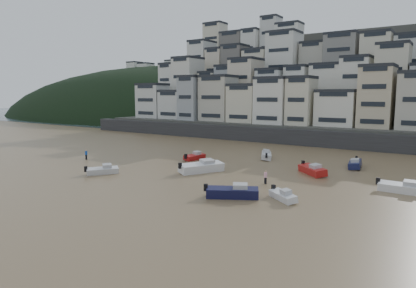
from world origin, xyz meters
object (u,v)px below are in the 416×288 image
Objects in this scene: boat_c at (201,166)px; boat_i at (355,163)px; boat_a at (232,190)px; boat_e at (312,169)px; boat_d at (403,186)px; boat_b at (283,195)px; person_blue at (86,155)px; boat_h at (266,154)px; boat_f at (195,156)px; person_pink at (266,177)px; boat_j at (103,169)px.

boat_c is 24.05m from boat_i.
boat_e is at bearing 49.98° from boat_a.
boat_a is 19.90m from boat_d.
person_blue is at bearing -149.63° from boat_b.
boat_e is at bearing -152.12° from boat_h.
person_pink is at bearing -111.95° from boat_f.
boat_i is at bearing -21.55° from boat_c.
person_blue is at bearing -177.70° from person_pink.
boat_f is at bearing 21.50° from boat_j.
boat_b is at bearing -40.58° from boat_e.
person_pink is at bearing -36.03° from boat_j.
person_pink reaches higher than boat_h.
boat_e is at bearing -85.31° from boat_f.
boat_a is at bearing -128.73° from boat_f.
boat_j is at bearing -57.54° from boat_i.
boat_i is 3.26× the size of person_pink.
boat_f is at bearing -176.51° from boat_b.
person_pink reaches higher than boat_d.
boat_h is at bearing 154.46° from boat_d.
boat_e is 1.05× the size of boat_d.
boat_e is 38.10m from person_blue.
person_blue is at bearing 99.71° from boat_h.
boat_j is 23.15m from person_pink.
boat_d is at bearing 24.03° from boat_e.
boat_b is 7.32m from person_pink.
person_blue is (-22.83, -2.58, -0.12)m from boat_c.
boat_i is at bearing -114.37° from boat_h.
boat_c reaches higher than boat_h.
boat_c is at bearing -167.03° from boat_b.
person_blue reaches higher than boat_f.
person_blue reaches higher than boat_e.
boat_a reaches higher than boat_f.
person_pink reaches higher than boat_f.
boat_h is 3.22× the size of person_blue.
boat_h reaches higher than boat_b.
boat_b is at bearing -87.63° from boat_c.
boat_h is at bearing -46.55° from boat_f.
boat_c is at bearing -56.33° from boat_i.
boat_d is (36.83, 12.64, 0.12)m from boat_j.
boat_j is (-26.54, -2.11, 0.06)m from boat_b.
boat_d reaches higher than boat_j.
boat_i reaches higher than boat_h.
boat_j reaches higher than boat_b.
boat_a reaches higher than boat_h.
boat_b is 0.91× the size of boat_f.
boat_i is 0.91× the size of boat_a.
boat_a is 1.10× the size of boat_d.
boat_i is 18.77m from person_pink.
person_pink is (-15.00, -4.93, 0.10)m from boat_d.
boat_b is at bearing -176.64° from boat_h.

